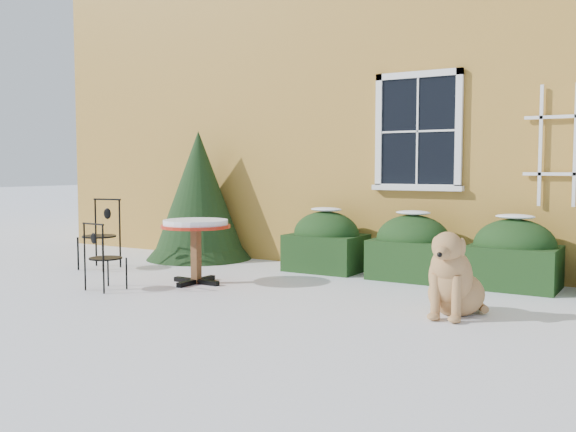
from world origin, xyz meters
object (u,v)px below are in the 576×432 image
Objects in this scene: bistro_table at (196,230)px; patio_chair_far at (101,234)px; patio_chair_near at (103,256)px; evergreen_shrub at (199,208)px; dog at (453,281)px.

bistro_table is 2.02m from patio_chair_far.
patio_chair_far is (-1.99, 0.25, -0.17)m from bistro_table.
patio_chair_near is 0.81× the size of patio_chair_far.
patio_chair_far is (-0.59, -1.54, -0.32)m from evergreen_shrub.
patio_chair_near is at bearing -74.93° from evergreen_shrub.
evergreen_shrub is 2.28m from bistro_table.
patio_chair_near is 1.78m from patio_chair_far.
patio_chair_near is at bearing -125.74° from bistro_table.
patio_chair_near is (-0.67, -0.93, -0.27)m from bistro_table.
patio_chair_near is at bearing -53.37° from patio_chair_far.
patio_chair_far is at bearing 175.88° from dog.
evergreen_shrub is 2.09× the size of dog.
bistro_table is at bearing -121.86° from patio_chair_near.
patio_chair_far reaches higher than patio_chair_near.
patio_chair_far is at bearing 172.78° from bistro_table.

